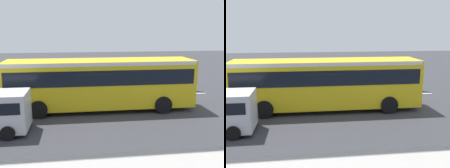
# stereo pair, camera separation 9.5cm
# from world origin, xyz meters

# --- Properties ---
(ground) EXTENTS (80.00, 80.00, 0.00)m
(ground) POSITION_xyz_m (0.00, 0.00, 0.00)
(ground) COLOR #38383D
(city_bus) EXTENTS (11.54, 2.85, 3.15)m
(city_bus) POSITION_xyz_m (-0.37, -0.08, 1.88)
(city_bus) COLOR yellow
(city_bus) RESTS_ON ground
(pedestrian) EXTENTS (0.38, 0.38, 1.79)m
(pedestrian) POSITION_xyz_m (-8.38, -4.09, 0.89)
(pedestrian) COLOR #2D2D38
(pedestrian) RESTS_ON ground
(traffic_sign) EXTENTS (0.08, 0.60, 2.80)m
(traffic_sign) POSITION_xyz_m (-3.14, -4.80, 1.89)
(traffic_sign) COLOR slate
(traffic_sign) RESTS_ON ground
(lane_dash_leftmost) EXTENTS (2.00, 0.20, 0.01)m
(lane_dash_leftmost) POSITION_xyz_m (-8.00, -3.27, 0.00)
(lane_dash_leftmost) COLOR silver
(lane_dash_leftmost) RESTS_ON ground
(lane_dash_left) EXTENTS (2.00, 0.20, 0.01)m
(lane_dash_left) POSITION_xyz_m (-4.00, -3.27, 0.00)
(lane_dash_left) COLOR silver
(lane_dash_left) RESTS_ON ground
(lane_dash_centre) EXTENTS (2.00, 0.20, 0.01)m
(lane_dash_centre) POSITION_xyz_m (0.00, -3.27, 0.00)
(lane_dash_centre) COLOR silver
(lane_dash_centre) RESTS_ON ground
(lane_dash_right) EXTENTS (2.00, 0.20, 0.01)m
(lane_dash_right) POSITION_xyz_m (4.00, -3.27, 0.00)
(lane_dash_right) COLOR silver
(lane_dash_right) RESTS_ON ground
(pedestrian_overpass) EXTENTS (26.79, 2.60, 7.36)m
(pedestrian_overpass) POSITION_xyz_m (0.00, 12.15, 5.49)
(pedestrian_overpass) COLOR #B2ADA5
(pedestrian_overpass) RESTS_ON ground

